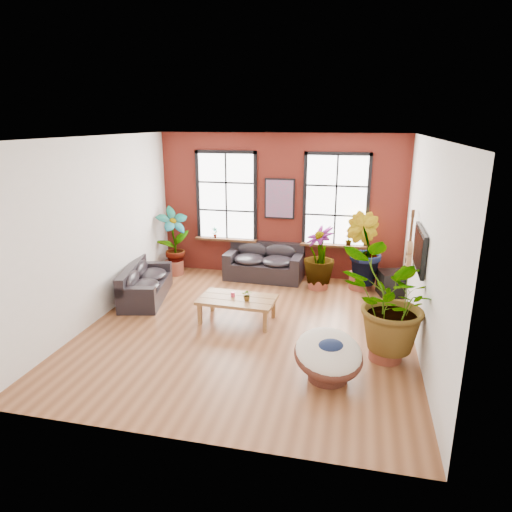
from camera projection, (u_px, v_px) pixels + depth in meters
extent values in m
cube|color=brown|center=(249.00, 329.00, 8.63)|extent=(6.00, 6.50, 0.02)
cube|color=white|center=(248.00, 137.00, 7.62)|extent=(6.00, 6.50, 0.02)
cube|color=#561914|center=(280.00, 206.00, 11.17)|extent=(6.00, 0.02, 3.50)
cube|color=silver|center=(179.00, 309.00, 5.08)|extent=(6.00, 0.02, 3.50)
cube|color=silver|center=(97.00, 230.00, 8.76)|extent=(0.02, 6.50, 3.50)
cube|color=silver|center=(426.00, 249.00, 7.49)|extent=(0.02, 6.50, 3.50)
cube|color=white|center=(226.00, 197.00, 11.35)|extent=(1.40, 0.02, 2.10)
cube|color=#381E0F|center=(226.00, 239.00, 11.59)|extent=(1.60, 0.22, 0.06)
cube|color=white|center=(336.00, 201.00, 10.77)|extent=(1.40, 0.02, 2.10)
cube|color=#381E0F|center=(334.00, 246.00, 11.02)|extent=(1.60, 0.22, 0.06)
cube|color=black|center=(264.00, 270.00, 11.28)|extent=(1.91, 0.98, 0.43)
cube|color=black|center=(268.00, 250.00, 11.48)|extent=(1.89, 0.29, 0.44)
cube|color=black|center=(232.00, 255.00, 11.39)|extent=(0.26, 0.92, 0.22)
cube|color=black|center=(298.00, 260.00, 10.98)|extent=(0.26, 0.92, 0.22)
ellipsoid|color=black|center=(250.00, 259.00, 11.24)|extent=(0.82, 0.80, 0.24)
ellipsoid|color=black|center=(252.00, 250.00, 11.44)|extent=(0.80, 0.27, 0.42)
ellipsoid|color=black|center=(278.00, 261.00, 11.07)|extent=(0.82, 0.80, 0.24)
ellipsoid|color=black|center=(280.00, 252.00, 11.27)|extent=(0.80, 0.27, 0.42)
cube|color=black|center=(147.00, 290.00, 10.02)|extent=(1.18, 2.02, 0.37)
cube|color=black|center=(132.00, 274.00, 9.92)|extent=(0.59, 1.89, 0.38)
cube|color=black|center=(135.00, 292.00, 9.13)|extent=(0.82, 0.36, 0.19)
cube|color=black|center=(154.00, 266.00, 10.76)|extent=(0.82, 0.36, 0.19)
ellipsoid|color=black|center=(144.00, 286.00, 9.60)|extent=(0.83, 0.95, 0.21)
ellipsoid|color=black|center=(132.00, 280.00, 9.56)|extent=(0.38, 0.85, 0.36)
ellipsoid|color=black|center=(152.00, 275.00, 10.32)|extent=(0.83, 0.95, 0.21)
ellipsoid|color=black|center=(141.00, 269.00, 10.28)|extent=(0.38, 0.85, 0.36)
cube|color=brown|center=(237.00, 300.00, 8.82)|extent=(1.50, 0.90, 0.06)
cube|color=#381E0F|center=(235.00, 301.00, 8.69)|extent=(1.46, 0.08, 0.00)
cube|color=#381E0F|center=(239.00, 296.00, 8.94)|extent=(1.46, 0.08, 0.00)
cube|color=brown|center=(200.00, 314.00, 8.75)|extent=(0.08, 0.08, 0.41)
cube|color=brown|center=(265.00, 322.00, 8.42)|extent=(0.08, 0.08, 0.41)
cube|color=brown|center=(212.00, 301.00, 9.37)|extent=(0.08, 0.08, 0.41)
cube|color=brown|center=(274.00, 308.00, 9.04)|extent=(0.08, 0.08, 0.41)
cylinder|color=#CC334C|center=(233.00, 294.00, 8.88)|extent=(0.09, 0.09, 0.09)
cylinder|color=#562A1E|center=(328.00, 372.00, 6.90)|extent=(0.79, 0.79, 0.24)
torus|color=#562A1E|center=(328.00, 355.00, 6.82)|extent=(1.37, 1.37, 0.47)
ellipsoid|color=white|center=(329.00, 351.00, 6.80)|extent=(1.34, 1.37, 0.64)
ellipsoid|color=#162146|center=(330.00, 346.00, 6.72)|extent=(0.49, 0.45, 0.18)
cube|color=black|center=(280.00, 199.00, 11.05)|extent=(0.74, 0.04, 0.98)
cube|color=#0C7F8C|center=(279.00, 199.00, 11.02)|extent=(0.66, 0.02, 0.90)
cube|color=black|center=(420.00, 249.00, 7.81)|extent=(0.06, 1.25, 0.72)
cube|color=black|center=(418.00, 249.00, 7.82)|extent=(0.01, 1.15, 0.62)
cylinder|color=#B27F4C|center=(408.00, 261.00, 8.95)|extent=(0.09, 0.38, 0.38)
cylinder|color=#B27F4C|center=(409.00, 248.00, 8.88)|extent=(0.09, 0.30, 0.30)
cylinder|color=black|center=(408.00, 261.00, 8.95)|extent=(0.09, 0.11, 0.11)
cube|color=#381E0F|center=(411.00, 230.00, 8.77)|extent=(0.04, 0.05, 0.55)
cube|color=#381E0F|center=(413.00, 213.00, 8.68)|extent=(0.06, 0.06, 0.14)
cube|color=black|center=(394.00, 283.00, 10.21)|extent=(0.78, 0.70, 0.55)
cylinder|color=brown|center=(174.00, 267.00, 11.62)|extent=(0.57, 0.57, 0.35)
cylinder|color=brown|center=(360.00, 281.00, 10.62)|extent=(0.64, 0.64, 0.38)
cylinder|color=brown|center=(386.00, 348.00, 7.46)|extent=(0.65, 0.65, 0.39)
cylinder|color=brown|center=(318.00, 282.00, 10.63)|extent=(0.48, 0.48, 0.33)
imported|color=#1C5817|center=(174.00, 238.00, 11.42)|extent=(0.98, 0.99, 1.58)
imported|color=#1C5817|center=(363.00, 249.00, 10.39)|extent=(1.15, 1.13, 1.63)
imported|color=#1C5817|center=(390.00, 303.00, 7.21)|extent=(1.93, 1.83, 1.67)
imported|color=#1C5817|center=(319.00, 255.00, 10.48)|extent=(1.04, 1.04, 1.33)
imported|color=#1C5817|center=(247.00, 295.00, 8.67)|extent=(0.23, 0.21, 0.22)
imported|color=#1C5817|center=(215.00, 232.00, 11.60)|extent=(0.17, 0.17, 0.27)
imported|color=#1C5817|center=(349.00, 240.00, 10.89)|extent=(0.19, 0.19, 0.27)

